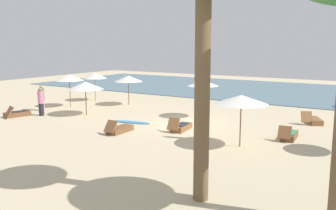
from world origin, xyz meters
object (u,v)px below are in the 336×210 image
Objects in this scene: umbrella_2 at (203,83)px; umbrella_4 at (69,78)px; umbrella_0 at (85,85)px; person_2 at (42,98)px; lounger_4 at (16,114)px; person_1 at (202,118)px; lounger_1 at (313,120)px; umbrella_5 at (95,75)px; umbrella_1 at (241,100)px; surfboard at (132,122)px; umbrella_6 at (128,79)px; lounger_3 at (119,129)px; lounger_0 at (289,135)px; person_0 at (41,102)px; lounger_2 at (181,127)px.

umbrella_4 is at bearing -171.35° from umbrella_2.
person_2 is at bearing -173.59° from umbrella_0.
lounger_4 is 12.08m from person_1.
umbrella_4 reaches higher than lounger_1.
umbrella_5 is 13.77m from person_1.
lounger_1 is at bearing 74.75° from umbrella_1.
lounger_4 is at bearing -141.35° from umbrella_0.
person_2 reaches higher than surfboard.
umbrella_2 is at bearing 130.70° from umbrella_1.
umbrella_6 is (-10.75, 6.16, -0.14)m from umbrella_1.
lounger_3 is 7.88m from lounger_4.
umbrella_4 is (-13.75, 3.41, 0.00)m from umbrella_1.
surfboard is (-8.74, -5.14, -0.14)m from lounger_1.
lounger_0 is 15.79m from person_2.
umbrella_6 reaches higher than lounger_4.
umbrella_0 is 4.39m from umbrella_6.
umbrella_0 is at bearing 175.10° from surfboard.
umbrella_5 is 16.23m from lounger_0.
person_0 is (-8.72, -4.66, -1.20)m from umbrella_2.
lounger_2 is at bearing 11.63° from lounger_4.
lounger_1 reaches higher than lounger_4.
umbrella_2 reaches higher than lounger_1.
umbrella_1 reaches higher than umbrella_6.
person_0 is (-9.24, -1.09, 0.69)m from lounger_2.
person_2 is at bearing 174.36° from person_1.
person_0 is (0.85, -3.21, -1.18)m from umbrella_4.
lounger_4 is at bearing -175.33° from person_1.
umbrella_1 reaches higher than umbrella_5.
lounger_3 is at bearing -7.83° from person_0.
umbrella_1 reaches higher than person_1.
umbrella_1 reaches higher than surfboard.
lounger_2 is at bearing -3.97° from umbrella_0.
lounger_1 is at bearing 1.95° from umbrella_6.
person_1 is 12.40m from person_2.
person_2 is (-16.05, -5.22, 0.66)m from lounger_1.
umbrella_1 is 14.17m from umbrella_4.
umbrella_4 is (-9.57, -1.46, -0.01)m from umbrella_2.
lounger_1 is 1.04× the size of lounger_3.
umbrella_0 reaches higher than lounger_1.
umbrella_1 reaches higher than lounger_1.
umbrella_2 is 1.28× the size of lounger_1.
umbrella_6 is 8.53m from lounger_3.
person_1 is (-3.71, -6.43, 0.84)m from lounger_1.
person_1 is at bearing -0.24° from person_0.
umbrella_4 is 4.63m from lounger_4.
umbrella_1 is at bearing -49.30° from umbrella_2.
surfboard is at bearing 112.17° from lounger_3.
person_1 is (8.76, -1.62, -0.83)m from umbrella_0.
umbrella_6 reaches higher than lounger_0.
umbrella_5 reaches higher than lounger_0.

